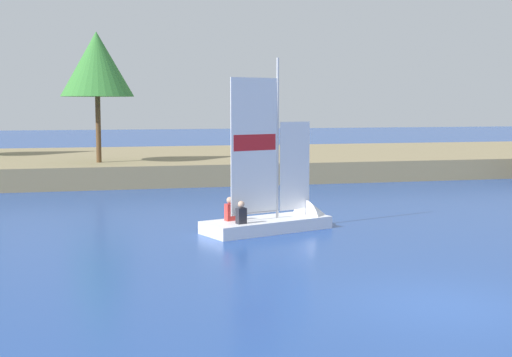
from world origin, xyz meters
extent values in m
plane|color=#234793|center=(0.00, 0.00, 0.00)|extent=(200.00, 200.00, 0.00)
cube|color=#897A56|center=(0.00, 28.21, 0.52)|extent=(80.00, 15.50, 1.05)
cylinder|color=brown|center=(-5.95, 23.28, 2.65)|extent=(0.25, 0.25, 3.21)
cone|color=#387F33|center=(-5.95, 23.28, 5.82)|extent=(3.52, 3.52, 3.12)
cube|color=white|center=(-1.28, 8.72, 0.19)|extent=(4.25, 2.73, 0.38)
cone|color=white|center=(0.60, 9.39, 0.19)|extent=(1.39, 1.59, 1.33)
cylinder|color=#B7B7BC|center=(-0.90, 8.85, 2.83)|extent=(0.08, 0.08, 4.90)
cube|color=white|center=(-1.69, 8.57, 2.64)|extent=(1.59, 0.59, 4.03)
cube|color=red|center=(-1.69, 8.57, 2.73)|extent=(1.43, 0.54, 0.48)
cube|color=white|center=(-0.27, 9.08, 1.95)|extent=(1.07, 0.41, 2.75)
cylinder|color=#B7B7BC|center=(-1.69, 8.57, 0.60)|extent=(1.60, 0.62, 0.06)
cube|color=#26262D|center=(-2.23, 8.03, 0.61)|extent=(0.33, 0.28, 0.47)
sphere|color=tan|center=(-2.23, 8.03, 0.95)|extent=(0.20, 0.20, 0.20)
cube|color=red|center=(-2.44, 8.65, 0.63)|extent=(0.33, 0.28, 0.51)
sphere|color=tan|center=(-2.44, 8.65, 1.00)|extent=(0.20, 0.20, 0.20)
camera|label=1|loc=(-6.69, -11.90, 3.86)|focal=49.38mm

